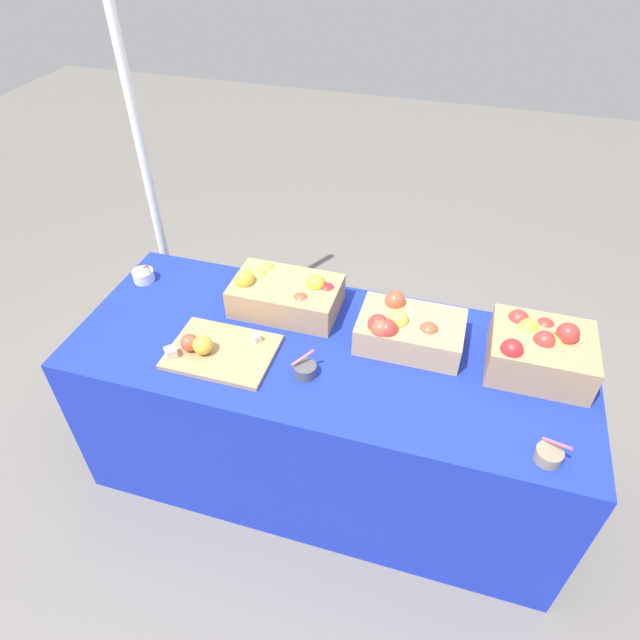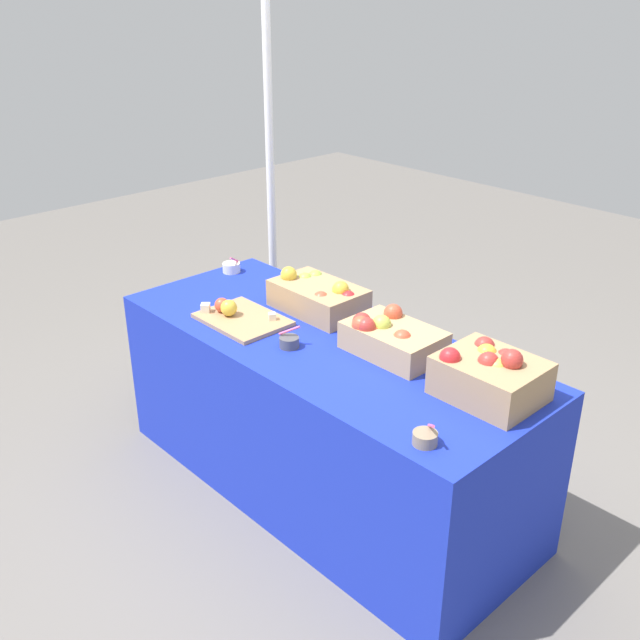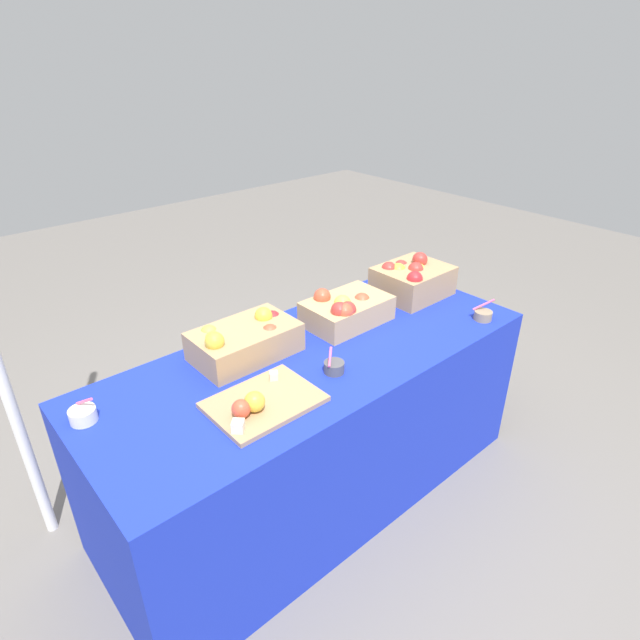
{
  "view_description": "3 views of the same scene",
  "coord_description": "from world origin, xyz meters",
  "views": [
    {
      "loc": [
        0.39,
        -1.41,
        2.12
      ],
      "look_at": [
        -0.05,
        0.06,
        0.81
      ],
      "focal_mm": 30.67,
      "sensor_mm": 36.0,
      "label": 1
    },
    {
      "loc": [
        1.94,
        -1.84,
        2.07
      ],
      "look_at": [
        0.03,
        -0.05,
        0.85
      ],
      "focal_mm": 40.99,
      "sensor_mm": 36.0,
      "label": 2
    },
    {
      "loc": [
        -1.18,
        -1.37,
        1.85
      ],
      "look_at": [
        0.07,
        0.05,
        0.84
      ],
      "focal_mm": 29.23,
      "sensor_mm": 36.0,
      "label": 3
    }
  ],
  "objects": [
    {
      "name": "apple_crate_right",
      "position": [
        -0.22,
        0.18,
        0.81
      ],
      "size": [
        0.41,
        0.25,
        0.17
      ],
      "color": "tan",
      "rests_on": "table"
    },
    {
      "name": "sample_bowl_far",
      "position": [
        -0.04,
        -0.15,
        0.76
      ],
      "size": [
        0.09,
        0.08,
        0.09
      ],
      "color": "#4C4C51",
      "rests_on": "table"
    },
    {
      "name": "cutting_board_front",
      "position": [
        -0.38,
        -0.15,
        0.76
      ],
      "size": [
        0.38,
        0.28,
        0.09
      ],
      "color": "tan",
      "rests_on": "table"
    },
    {
      "name": "apple_crate_middle",
      "position": [
        0.26,
        0.09,
        0.81
      ],
      "size": [
        0.38,
        0.24,
        0.16
      ],
      "color": "tan",
      "rests_on": "table"
    },
    {
      "name": "table",
      "position": [
        0.0,
        0.0,
        0.37
      ],
      "size": [
        1.9,
        0.76,
        0.74
      ],
      "primitive_type": "cube",
      "color": "#192DB7",
      "rests_on": "ground_plane"
    },
    {
      "name": "sample_bowl_near",
      "position": [
        -0.86,
        0.18,
        0.76
      ],
      "size": [
        0.09,
        0.09,
        0.09
      ],
      "color": "silver",
      "rests_on": "table"
    },
    {
      "name": "tent_pole",
      "position": [
        -1.01,
        0.57,
        1.04
      ],
      "size": [
        0.04,
        0.04,
        2.09
      ],
      "primitive_type": "cylinder",
      "color": "white",
      "rests_on": "ground_plane"
    },
    {
      "name": "apple_crate_left",
      "position": [
        0.73,
        0.11,
        0.82
      ],
      "size": [
        0.34,
        0.28,
        0.2
      ],
      "color": "tan",
      "rests_on": "table"
    },
    {
      "name": "ground_plane",
      "position": [
        0.0,
        0.0,
        0.0
      ],
      "size": [
        10.0,
        10.0,
        0.0
      ],
      "primitive_type": "plane",
      "color": "slate"
    },
    {
      "name": "sample_bowl_mid",
      "position": [
        0.76,
        -0.28,
        0.76
      ],
      "size": [
        0.09,
        0.09,
        0.1
      ],
      "color": "gray",
      "rests_on": "table"
    }
  ]
}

